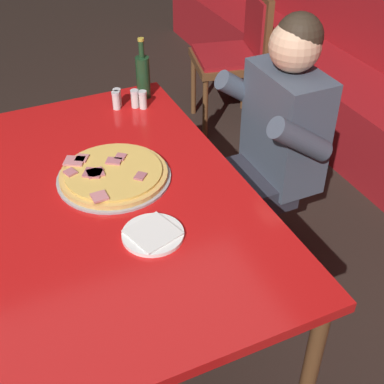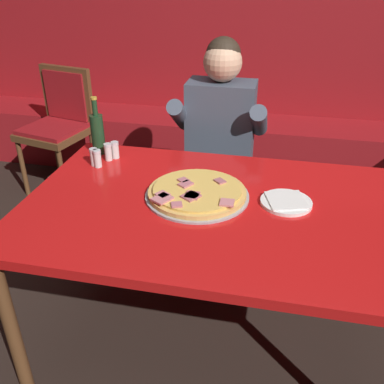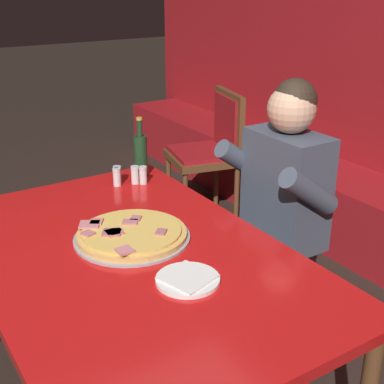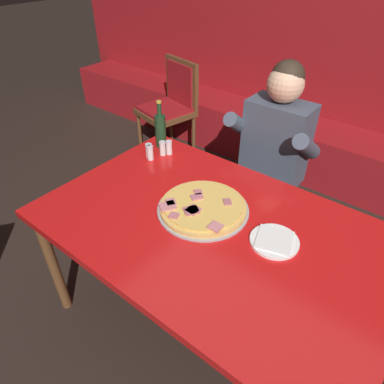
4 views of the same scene
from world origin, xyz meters
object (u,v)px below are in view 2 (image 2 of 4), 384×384
pizza (197,193)px  shaker_red_pepper_flakes (94,158)px  shaker_parmesan (115,151)px  main_dining_table (216,219)px  shaker_black_pepper (98,159)px  beer_bottle (98,133)px  shaker_oregano (108,153)px  diner_seated_blue_shirt (218,144)px  plate_white_paper (286,202)px  dining_chair_far_left (60,120)px

pizza → shaker_red_pepper_flakes: 0.58m
shaker_parmesan → main_dining_table: bearing=-31.8°
pizza → shaker_parmesan: bearing=147.8°
shaker_black_pepper → main_dining_table: bearing=-21.2°
beer_bottle → shaker_oregano: size_ratio=3.40×
beer_bottle → shaker_red_pepper_flakes: (0.04, -0.14, -0.07)m
main_dining_table → pizza: pizza is taller
shaker_black_pepper → diner_seated_blue_shirt: size_ratio=0.07×
shaker_oregano → diner_seated_blue_shirt: size_ratio=0.07×
shaker_parmesan → shaker_black_pepper: bearing=-111.7°
shaker_red_pepper_flakes → shaker_black_pepper: bearing=-29.5°
shaker_parmesan → diner_seated_blue_shirt: (0.45, 0.40, -0.09)m
beer_bottle → shaker_parmesan: 0.13m
main_dining_table → pizza: bearing=150.7°
diner_seated_blue_shirt → shaker_red_pepper_flakes: bearing=-136.3°
beer_bottle → main_dining_table: bearing=-30.4°
main_dining_table → beer_bottle: bearing=149.6°
plate_white_paper → shaker_oregano: size_ratio=2.44×
plate_white_paper → dining_chair_far_left: 2.12m
pizza → shaker_parmesan: shaker_parmesan is taller
shaker_oregano → diner_seated_blue_shirt: bearing=41.9°
main_dining_table → plate_white_paper: 0.29m
shaker_black_pepper → shaker_parmesan: bearing=68.3°
beer_bottle → shaker_black_pepper: beer_bottle is taller
shaker_black_pepper → plate_white_paper: bearing=-10.7°
dining_chair_far_left → beer_bottle: bearing=-51.6°
plate_white_paper → dining_chair_far_left: bearing=143.3°
plate_white_paper → shaker_oregano: shaker_oregano is taller
pizza → shaker_parmesan: size_ratio=5.08×
pizza → shaker_oregano: (-0.50, 0.27, 0.02)m
main_dining_table → diner_seated_blue_shirt: size_ratio=1.25×
main_dining_table → dining_chair_far_left: (-1.41, 1.33, -0.14)m
plate_white_paper → diner_seated_blue_shirt: bearing=119.7°
plate_white_paper → shaker_parmesan: 0.89m
shaker_parmesan → shaker_red_pepper_flakes: (-0.07, -0.10, 0.00)m
shaker_parmesan → dining_chair_far_left: size_ratio=0.09×
plate_white_paper → beer_bottle: bearing=161.1°
main_dining_table → plate_white_paper: bearing=14.3°
beer_bottle → shaker_black_pepper: size_ratio=3.40×
beer_bottle → shaker_parmesan: size_ratio=3.40×
shaker_black_pepper → dining_chair_far_left: size_ratio=0.09×
main_dining_table → diner_seated_blue_shirt: (-0.11, 0.75, 0.02)m
shaker_black_pepper → pizza: bearing=-19.6°
dining_chair_far_left → plate_white_paper: bearing=-36.7°
shaker_red_pepper_flakes → plate_white_paper: bearing=-11.2°
beer_bottle → dining_chair_far_left: beer_bottle is taller
pizza → diner_seated_blue_shirt: diner_seated_blue_shirt is taller
shaker_red_pepper_flakes → shaker_black_pepper: same height
shaker_oregano → diner_seated_blue_shirt: (0.48, 0.43, -0.09)m
beer_bottle → pizza: bearing=-30.6°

